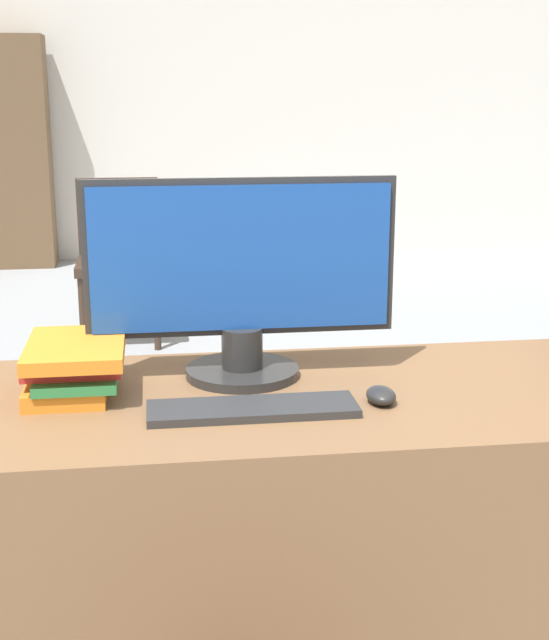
{
  "coord_description": "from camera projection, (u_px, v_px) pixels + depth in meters",
  "views": [
    {
      "loc": [
        -0.28,
        -1.38,
        1.34
      ],
      "look_at": [
        -0.05,
        0.28,
        0.9
      ],
      "focal_mm": 50.0,
      "sensor_mm": 36.0,
      "label": 1
    }
  ],
  "objects": [
    {
      "name": "keyboard",
      "position": [
        253.0,
        409.0,
        1.71
      ],
      "size": [
        0.4,
        0.12,
        0.02
      ],
      "color": "#2D2D2D",
      "rests_on": "desk"
    },
    {
      "name": "monitor",
      "position": [
        241.0,
        279.0,
        1.88
      ],
      "size": [
        0.66,
        0.24,
        0.43
      ],
      "color": "#282828",
      "rests_on": "desk"
    },
    {
      "name": "wall_back",
      "position": [
        182.0,
        79.0,
        6.97
      ],
      "size": [
        12.0,
        0.06,
        2.8
      ],
      "color": "silver",
      "rests_on": "ground_plane"
    },
    {
      "name": "desk",
      "position": [
        295.0,
        555.0,
        1.91
      ],
      "size": [
        1.46,
        0.63,
        0.73
      ],
      "color": "brown",
      "rests_on": "ground_plane"
    },
    {
      "name": "far_chair",
      "position": [
        119.0,
        250.0,
        4.8
      ],
      "size": [
        0.44,
        0.44,
        0.86
      ],
      "rotation": [
        0.0,
        0.0,
        -0.93
      ],
      "color": "#38281E",
      "rests_on": "ground_plane"
    },
    {
      "name": "mouse",
      "position": [
        381.0,
        395.0,
        1.76
      ],
      "size": [
        0.06,
        0.08,
        0.03
      ],
      "color": "#262626",
      "rests_on": "desk"
    },
    {
      "name": "book_stack",
      "position": [
        74.0,
        366.0,
        1.81
      ],
      "size": [
        0.2,
        0.27,
        0.11
      ],
      "color": "orange",
      "rests_on": "desk"
    }
  ]
}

